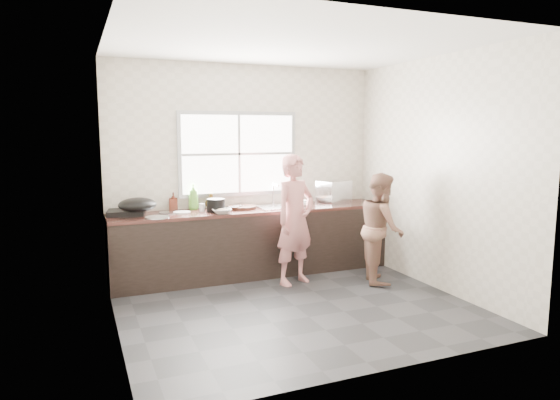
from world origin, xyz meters
name	(u,v)px	position (x,y,z in m)	size (l,w,h in m)	color
floor	(295,306)	(0.00, 0.00, -0.01)	(3.60, 3.20, 0.01)	#29292C
ceiling	(296,44)	(0.00, 0.00, 2.71)	(3.60, 3.20, 0.01)	silver
wall_back	(246,169)	(0.00, 1.60, 1.35)	(3.60, 0.01, 2.70)	beige
wall_left	(111,187)	(-1.80, 0.00, 1.35)	(0.01, 3.20, 2.70)	beige
wall_right	(436,174)	(1.80, 0.00, 1.35)	(0.01, 3.20, 2.70)	silver
wall_front	(384,199)	(0.00, -1.60, 1.35)	(3.60, 0.01, 2.70)	beige
cabinet	(254,243)	(0.00, 1.29, 0.41)	(3.60, 0.62, 0.82)	black
countertop	(254,210)	(0.00, 1.29, 0.84)	(3.60, 0.64, 0.04)	#371B16
sink	(279,207)	(0.35, 1.29, 0.86)	(0.55, 0.45, 0.02)	silver
faucet	(273,194)	(0.35, 1.49, 1.01)	(0.02, 0.02, 0.30)	silver
window_frame	(238,154)	(-0.10, 1.59, 1.55)	(1.60, 0.05, 1.10)	#9EA0A5
window_glazing	(239,154)	(-0.10, 1.57, 1.55)	(1.50, 0.01, 1.00)	white
woman	(295,224)	(0.33, 0.74, 0.74)	(0.54, 0.35, 1.47)	tan
person_side	(381,228)	(1.34, 0.40, 0.67)	(0.66, 0.51, 1.35)	brown
cutting_board	(242,207)	(-0.14, 1.35, 0.88)	(0.36, 0.36, 0.04)	black
cleaver	(236,206)	(-0.23, 1.31, 0.90)	(0.22, 0.11, 0.01)	silver
bowl_mince	(222,211)	(-0.48, 1.08, 0.89)	(0.24, 0.24, 0.06)	silver
bowl_crabs	(298,203)	(0.65, 1.33, 0.89)	(0.18, 0.18, 0.06)	white
bowl_held	(305,204)	(0.71, 1.24, 0.89)	(0.18, 0.18, 0.06)	silver
black_pot	(216,205)	(-0.51, 1.24, 0.94)	(0.22, 0.22, 0.16)	black
plate_food	(182,212)	(-0.92, 1.30, 0.87)	(0.21, 0.21, 0.02)	white
bottle_green	(193,196)	(-0.73, 1.52, 1.03)	(0.13, 0.13, 0.34)	#4E902F
bottle_brown_tall	(173,202)	(-0.98, 1.52, 0.97)	(0.09, 0.10, 0.21)	#421A10
bottle_brown_short	(211,201)	(-0.50, 1.52, 0.95)	(0.14, 0.14, 0.18)	#3C2A0F
glass_jar	(202,208)	(-0.66, 1.32, 0.91)	(0.07, 0.07, 0.10)	white
burner	(126,212)	(-1.55, 1.44, 0.89)	(0.42, 0.42, 0.06)	black
wok	(137,205)	(-1.45, 1.23, 1.00)	(0.43, 0.43, 0.16)	black
dish_rack	(334,192)	(1.16, 1.29, 1.02)	(0.42, 0.29, 0.32)	silver
pot_lid_left	(157,217)	(-1.25, 1.08, 0.87)	(0.27, 0.27, 0.01)	silver
pot_lid_right	(170,213)	(-1.05, 1.36, 0.87)	(0.27, 0.27, 0.01)	#A4A7AB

